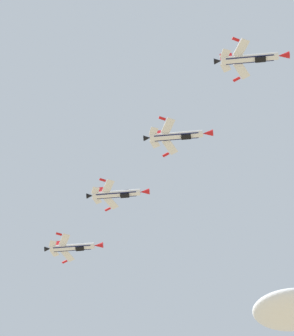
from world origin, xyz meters
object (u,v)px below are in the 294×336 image
Objects in this scene: fighter_jet_right_wing at (117,194)px; fighter_jet_left_outer at (73,247)px; fighter_jet_left_wing at (178,136)px; fighter_jet_lead at (251,58)px.

fighter_jet_right_wing is 22.78m from fighter_jet_left_outer.
fighter_jet_left_wing is at bearing 40.10° from fighter_jet_left_outer.
fighter_jet_lead is 49.06m from fighter_jet_right_wing.
fighter_jet_right_wing reaches higher than fighter_jet_left_wing.
fighter_jet_left_outer is at bearing -138.51° from fighter_jet_lead.
fighter_jet_lead is 1.00× the size of fighter_jet_left_wing.
fighter_jet_lead is at bearing 44.22° from fighter_jet_left_wing.
fighter_jet_left_outer is (-28.22, 38.40, 1.74)m from fighter_jet_left_wing.
fighter_jet_left_outer reaches higher than fighter_jet_left_wing.
fighter_jet_right_wing reaches higher than fighter_jet_left_outer.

